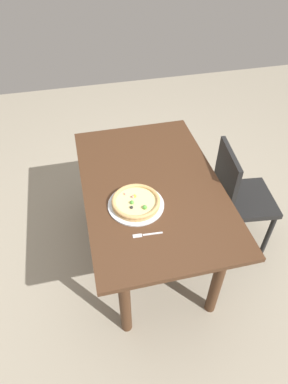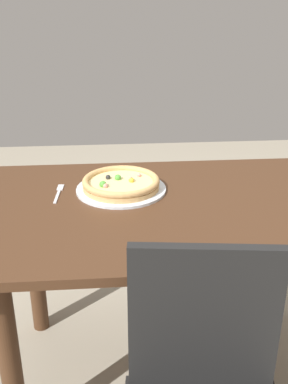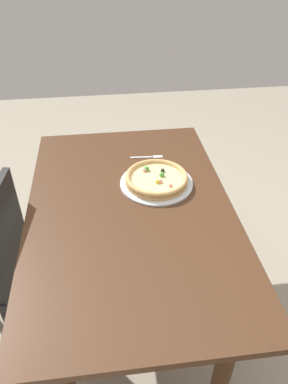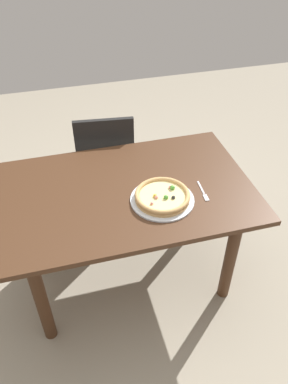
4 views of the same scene
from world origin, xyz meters
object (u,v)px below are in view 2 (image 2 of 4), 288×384
object	(u,v)px
plate	(121,189)
fork	(59,192)
dining_table	(168,234)
pizza	(121,183)

from	to	relation	value
plate	fork	distance (m)	0.23
fork	dining_table	bearing A→B (deg)	-105.44
dining_table	plate	world-z (taller)	plate
pizza	plate	bearing A→B (deg)	4.52
dining_table	fork	size ratio (longest dim) A/B	8.21
pizza	fork	world-z (taller)	pizza
plate	fork	bearing A→B (deg)	-179.72
plate	fork	xyz separation A→B (m)	(-0.23, -0.00, -0.00)
dining_table	plate	bearing A→B (deg)	139.86
plate	fork	world-z (taller)	plate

